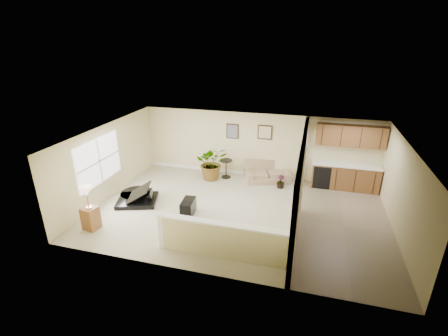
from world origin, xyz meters
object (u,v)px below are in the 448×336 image
(accent_table, at_px, (226,166))
(lamp_stand, at_px, (90,211))
(small_plant, at_px, (281,183))
(piano_bench, at_px, (188,207))
(piano, at_px, (137,187))
(palm_plant, at_px, (212,163))
(loveseat, at_px, (267,171))

(accent_table, distance_m, lamp_stand, 5.32)
(accent_table, xyz_separation_m, small_plant, (2.16, -0.38, -0.26))
(small_plant, bearing_deg, lamp_stand, -139.88)
(accent_table, bearing_deg, piano_bench, -97.45)
(accent_table, relative_size, lamp_stand, 0.54)
(piano, bearing_deg, small_plant, 8.41)
(palm_plant, bearing_deg, small_plant, -2.32)
(small_plant, relative_size, lamp_stand, 0.36)
(piano_bench, height_order, small_plant, small_plant)
(palm_plant, bearing_deg, lamp_stand, -118.24)
(accent_table, distance_m, small_plant, 2.20)
(loveseat, height_order, small_plant, loveseat)
(loveseat, relative_size, accent_table, 2.70)
(piano, bearing_deg, lamp_stand, -120.99)
(loveseat, bearing_deg, piano, -164.31)
(accent_table, height_order, palm_plant, palm_plant)
(palm_plant, xyz_separation_m, small_plant, (2.64, -0.11, -0.45))
(palm_plant, relative_size, lamp_stand, 1.13)
(palm_plant, relative_size, small_plant, 3.11)
(palm_plant, height_order, small_plant, palm_plant)
(lamp_stand, bearing_deg, accent_table, 58.51)
(loveseat, xyz_separation_m, small_plant, (0.57, -0.58, -0.15))
(accent_table, bearing_deg, piano, -131.66)
(small_plant, bearing_deg, accent_table, 170.12)
(palm_plant, distance_m, small_plant, 2.68)
(piano_bench, bearing_deg, lamp_stand, -147.74)
(piano_bench, distance_m, loveseat, 3.79)
(piano, height_order, accent_table, piano)
(small_plant, height_order, lamp_stand, lamp_stand)
(loveseat, relative_size, lamp_stand, 1.46)
(piano, height_order, piano_bench, piano)
(piano, relative_size, loveseat, 0.90)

